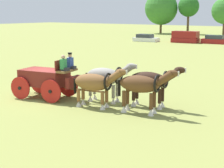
{
  "coord_description": "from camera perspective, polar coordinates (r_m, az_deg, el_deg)",
  "views": [
    {
      "loc": [
        15.07,
        -14.38,
        4.91
      ],
      "look_at": [
        4.32,
        0.68,
        1.2
      ],
      "focal_mm": 57.91,
      "sensor_mm": 36.0,
      "label": 1
    }
  ],
  "objects": [
    {
      "name": "tree_a",
      "position": [
        84.7,
        7.77,
        11.73
      ],
      "size": [
        7.43,
        7.43,
        9.37
      ],
      "color": "brown",
      "rests_on": "ground"
    },
    {
      "name": "draft_horse_rear_near",
      "position": [
        19.8,
        -0.97,
        1.05
      ],
      "size": [
        3.06,
        1.28,
        2.25
      ],
      "color": "#9E998E",
      "rests_on": "ground"
    },
    {
      "name": "ground_plane",
      "position": [
        21.4,
        -10.53,
        -2.12
      ],
      "size": [
        220.0,
        220.0,
        0.0
      ],
      "primitive_type": "plane",
      "color": "olive"
    },
    {
      "name": "parked_vehicle_a",
      "position": [
        61.52,
        5.34,
        7.2
      ],
      "size": [
        4.38,
        2.21,
        1.22
      ],
      "color": "white",
      "rests_on": "ground"
    },
    {
      "name": "parked_vehicle_b",
      "position": [
        59.89,
        11.51,
        7.27
      ],
      "size": [
        4.39,
        2.29,
        1.85
      ],
      "color": "maroon",
      "rests_on": "ground"
    },
    {
      "name": "draft_horse_lead_off",
      "position": [
        17.61,
        4.79,
        -0.28
      ],
      "size": [
        3.06,
        1.2,
        2.25
      ],
      "color": "brown",
      "rests_on": "ground"
    },
    {
      "name": "draft_horse_rear_off",
      "position": [
        18.68,
        -2.71,
        0.11
      ],
      "size": [
        3.05,
        1.23,
        2.13
      ],
      "color": "brown",
      "rests_on": "ground"
    },
    {
      "name": "tree_b",
      "position": [
        83.23,
        12.0,
        11.89
      ],
      "size": [
        4.64,
        4.64,
        8.43
      ],
      "color": "brown",
      "rests_on": "ground"
    },
    {
      "name": "parked_vehicle_c",
      "position": [
        59.11,
        16.07,
        6.69
      ],
      "size": [
        4.54,
        2.17,
        1.34
      ],
      "color": "maroon",
      "rests_on": "ground"
    },
    {
      "name": "show_wagon",
      "position": [
        21.06,
        -10.24,
        0.93
      ],
      "size": [
        5.68,
        2.42,
        2.67
      ],
      "color": "maroon",
      "rests_on": "ground"
    },
    {
      "name": "draft_horse_lead_near",
      "position": [
        18.81,
        6.17,
        0.38
      ],
      "size": [
        3.08,
        1.23,
        2.23
      ],
      "color": "#331E14",
      "rests_on": "ground"
    }
  ]
}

